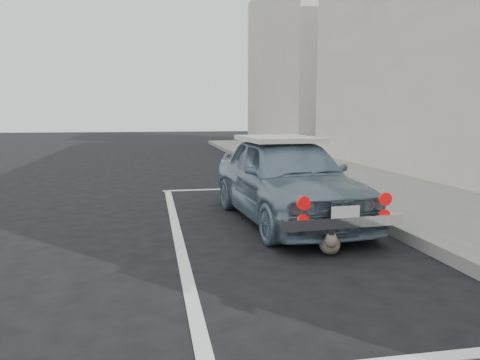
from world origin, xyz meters
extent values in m
plane|color=black|center=(0.00, 0.00, 0.00)|extent=(80.00, 80.00, 0.00)
cube|color=orange|center=(4.66, 10.00, 4.60)|extent=(0.10, 2.00, 1.60)
cube|color=beige|center=(6.35, 20.00, 4.00)|extent=(3.50, 10.00, 8.00)
cube|color=silver|center=(0.50, -0.50, 0.00)|extent=(3.00, 0.12, 0.01)
cube|color=silver|center=(0.50, 6.50, 0.00)|extent=(3.00, 0.12, 0.01)
cube|color=silver|center=(-0.90, 3.00, 0.00)|extent=(0.12, 7.00, 0.01)
imported|color=slate|center=(0.72, 3.49, 0.63)|extent=(1.75, 3.79, 1.26)
cube|color=silver|center=(0.70, 3.85, 1.19)|extent=(1.14, 1.47, 0.07)
cube|color=silver|center=(0.85, 1.70, 0.38)|extent=(1.41, 0.22, 0.12)
cube|color=white|center=(0.86, 1.65, 0.48)|extent=(0.33, 0.04, 0.17)
cylinder|color=red|center=(0.37, 1.63, 0.62)|extent=(0.15, 0.05, 0.15)
cylinder|color=red|center=(1.35, 1.70, 0.62)|extent=(0.15, 0.05, 0.15)
cylinder|color=red|center=(0.37, 1.63, 0.44)|extent=(0.12, 0.05, 0.12)
cylinder|color=red|center=(1.35, 1.70, 0.44)|extent=(0.12, 0.05, 0.12)
ellipsoid|color=#66574E|center=(0.73, 1.78, 0.12)|extent=(0.33, 0.42, 0.22)
sphere|color=#66574E|center=(0.69, 1.62, 0.20)|extent=(0.14, 0.14, 0.14)
cone|color=#66574E|center=(0.65, 1.63, 0.27)|extent=(0.05, 0.05, 0.05)
cone|color=#66574E|center=(0.73, 1.61, 0.27)|extent=(0.05, 0.05, 0.05)
cylinder|color=#66574E|center=(0.84, 1.94, 0.04)|extent=(0.06, 0.24, 0.03)
camera|label=1|loc=(-1.20, -3.03, 1.56)|focal=35.00mm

